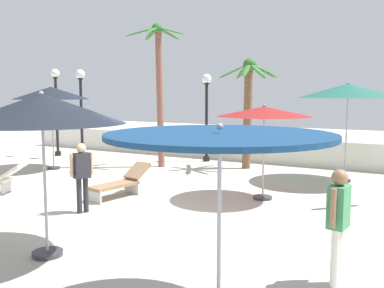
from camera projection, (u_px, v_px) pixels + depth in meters
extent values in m
plane|color=beige|center=(114.00, 227.00, 9.02)|extent=(56.00, 56.00, 0.00)
cube|color=silver|center=(268.00, 151.00, 17.24)|extent=(25.20, 0.30, 1.01)
cylinder|color=#333338|center=(48.00, 253.00, 7.40)|extent=(0.52, 0.52, 0.08)
cylinder|color=#A5A5AD|center=(45.00, 189.00, 7.27)|extent=(0.05, 0.05, 2.32)
cone|color=black|center=(42.00, 109.00, 7.11)|extent=(2.77, 2.77, 0.50)
sphere|color=#99999E|center=(41.00, 93.00, 7.08)|extent=(0.08, 0.08, 0.08)
cylinder|color=#333338|center=(263.00, 198.00, 11.38)|extent=(0.49, 0.49, 0.08)
cylinder|color=#A5A5AD|center=(263.00, 157.00, 11.25)|extent=(0.05, 0.05, 2.23)
cone|color=maroon|center=(264.00, 111.00, 11.11)|extent=(2.45, 2.45, 0.26)
sphere|color=#99999E|center=(264.00, 105.00, 11.09)|extent=(0.08, 0.08, 0.08)
cylinder|color=#A5A5AD|center=(219.00, 230.00, 5.14)|extent=(0.05, 0.05, 2.30)
cylinder|color=navy|center=(220.00, 136.00, 5.01)|extent=(2.69, 2.69, 0.06)
sphere|color=#99999E|center=(220.00, 126.00, 5.00)|extent=(0.08, 0.08, 0.08)
cylinder|color=#333338|center=(344.00, 180.00, 13.62)|extent=(0.39, 0.39, 0.08)
cylinder|color=#A5A5AD|center=(346.00, 139.00, 13.47)|extent=(0.05, 0.05, 2.68)
cone|color=#1E594C|center=(348.00, 91.00, 13.29)|extent=(3.10, 3.10, 0.44)
sphere|color=#99999E|center=(348.00, 83.00, 13.27)|extent=(0.08, 0.08, 0.08)
cylinder|color=#333338|center=(54.00, 168.00, 15.92)|extent=(0.46, 0.46, 0.08)
cylinder|color=#A5A5AD|center=(53.00, 134.00, 15.77)|extent=(0.05, 0.05, 2.61)
cone|color=black|center=(51.00, 93.00, 15.60)|extent=(2.73, 2.73, 0.45)
sphere|color=#99999E|center=(51.00, 87.00, 15.57)|extent=(0.08, 0.08, 0.08)
cylinder|color=brown|center=(248.00, 117.00, 15.85)|extent=(0.36, 0.31, 3.81)
sphere|color=#33662D|center=(250.00, 65.00, 15.60)|extent=(0.49, 0.49, 0.49)
ellipsoid|color=#33662D|center=(265.00, 70.00, 15.25)|extent=(1.16, 0.38, 0.56)
ellipsoid|color=#33662D|center=(264.00, 71.00, 15.89)|extent=(0.83, 1.04, 0.56)
ellipsoid|color=#33662D|center=(258.00, 71.00, 16.11)|extent=(0.37, 1.16, 0.56)
ellipsoid|color=#33662D|center=(243.00, 72.00, 16.21)|extent=(0.97, 0.93, 0.56)
ellipsoid|color=#33662D|center=(234.00, 71.00, 15.90)|extent=(1.15, 0.26, 0.56)
ellipsoid|color=#33662D|center=(234.00, 70.00, 15.44)|extent=(0.92, 0.97, 0.56)
ellipsoid|color=#33662D|center=(246.00, 70.00, 15.05)|extent=(0.41, 1.16, 0.56)
ellipsoid|color=#33662D|center=(258.00, 70.00, 15.05)|extent=(0.99, 0.91, 0.56)
cylinder|color=brown|center=(160.00, 99.00, 16.15)|extent=(0.35, 0.25, 5.17)
sphere|color=#2A6D26|center=(157.00, 28.00, 15.90)|extent=(0.39, 0.39, 0.39)
ellipsoid|color=#2A6D26|center=(172.00, 31.00, 15.66)|extent=(1.19, 0.29, 0.39)
ellipsoid|color=#2A6D26|center=(169.00, 34.00, 16.37)|extent=(0.45, 1.20, 0.39)
ellipsoid|color=#2A6D26|center=(151.00, 34.00, 16.46)|extent=(1.09, 0.83, 0.39)
ellipsoid|color=#2A6D26|center=(141.00, 32.00, 15.88)|extent=(1.11, 0.80, 0.39)
ellipsoid|color=#2A6D26|center=(152.00, 30.00, 15.33)|extent=(0.52, 1.19, 0.39)
cylinder|color=black|center=(206.00, 159.00, 17.76)|extent=(0.28, 0.28, 0.20)
cylinder|color=black|center=(206.00, 123.00, 17.58)|extent=(0.12, 0.12, 3.16)
cylinder|color=black|center=(207.00, 84.00, 17.40)|extent=(0.22, 0.22, 0.06)
sphere|color=white|center=(207.00, 79.00, 17.38)|extent=(0.39, 0.39, 0.39)
cylinder|color=black|center=(58.00, 153.00, 19.34)|extent=(0.28, 0.28, 0.20)
cylinder|color=black|center=(57.00, 117.00, 19.15)|extent=(0.12, 0.12, 3.46)
cylinder|color=black|center=(55.00, 78.00, 18.95)|extent=(0.22, 0.22, 0.06)
sphere|color=white|center=(55.00, 73.00, 18.92)|extent=(0.38, 0.38, 0.38)
cylinder|color=black|center=(83.00, 156.00, 18.69)|extent=(0.28, 0.28, 0.20)
cylinder|color=black|center=(82.00, 119.00, 18.50)|extent=(0.12, 0.12, 3.39)
cylinder|color=black|center=(80.00, 79.00, 18.30)|extent=(0.22, 0.22, 0.06)
sphere|color=white|center=(80.00, 74.00, 18.28)|extent=(0.40, 0.40, 0.40)
cube|color=#B7B7BC|center=(6.00, 187.00, 12.06)|extent=(0.26, 0.52, 0.35)
cube|color=silver|center=(13.00, 171.00, 11.99)|extent=(0.77, 0.75, 0.41)
cube|color=#B7B7BC|center=(94.00, 196.00, 10.94)|extent=(0.55, 0.13, 0.35)
cube|color=#B7B7BC|center=(132.00, 188.00, 11.95)|extent=(0.55, 0.13, 0.35)
cube|color=#8C6B4C|center=(114.00, 185.00, 11.43)|extent=(0.78, 1.47, 0.08)
cube|color=#8C6B4C|center=(137.00, 171.00, 12.08)|extent=(0.64, 0.67, 0.43)
cylinder|color=silver|center=(338.00, 255.00, 6.27)|extent=(0.12, 0.12, 0.86)
cylinder|color=silver|center=(335.00, 258.00, 6.15)|extent=(0.12, 0.12, 0.86)
cube|color=#3F8C59|center=(339.00, 207.00, 6.13)|extent=(0.28, 0.39, 0.61)
sphere|color=#936B4C|center=(340.00, 178.00, 6.08)|extent=(0.23, 0.23, 0.23)
cylinder|color=#936B4C|center=(344.00, 201.00, 6.31)|extent=(0.08, 0.08, 0.55)
cylinder|color=#936B4C|center=(333.00, 208.00, 5.93)|extent=(0.08, 0.08, 0.55)
cylinder|color=#26262D|center=(86.00, 195.00, 10.08)|extent=(0.12, 0.12, 0.82)
cylinder|color=#26262D|center=(79.00, 196.00, 9.99)|extent=(0.12, 0.12, 0.82)
cube|color=#26262D|center=(82.00, 165.00, 9.95)|extent=(0.37, 0.43, 0.58)
sphere|color=tan|center=(81.00, 148.00, 9.91)|extent=(0.22, 0.22, 0.22)
cylinder|color=tan|center=(91.00, 163.00, 10.09)|extent=(0.08, 0.08, 0.53)
cylinder|color=tan|center=(72.00, 165.00, 9.81)|extent=(0.08, 0.08, 0.53)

